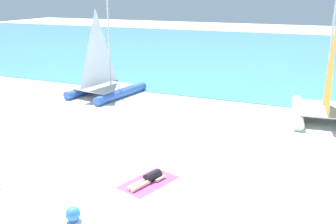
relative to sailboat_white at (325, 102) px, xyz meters
name	(u,v)px	position (x,y,z in m)	size (l,w,h in m)	color
ground_plane	(201,111)	(-5.96, -0.93, -0.89)	(120.00, 120.00, 0.00)	white
ocean_water	(269,52)	(-5.96, 21.43, -0.87)	(120.00, 40.00, 0.05)	#4C9EB7
sailboat_white	(325,102)	(0.00, 0.00, 0.00)	(3.40, 4.88, 6.00)	white
sailboat_blue	(105,81)	(-12.28, -0.20, -0.04)	(3.45, 4.77, 5.72)	blue
towel_right	(148,182)	(-5.03, -9.20, -0.89)	(1.10, 1.90, 0.01)	#D84C99
sunbather_right	(150,178)	(-5.01, -9.13, -0.76)	(0.84, 1.54, 0.30)	black
beach_ball	(73,214)	(-5.94, -11.98, -0.68)	(0.42, 0.42, 0.42)	#337FE5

